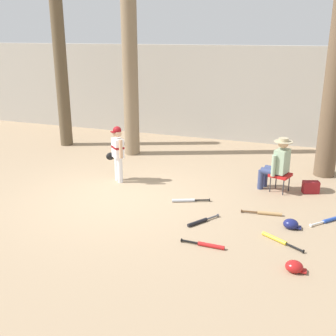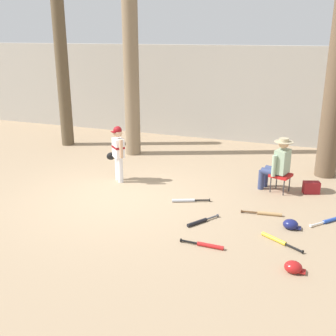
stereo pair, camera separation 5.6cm
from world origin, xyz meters
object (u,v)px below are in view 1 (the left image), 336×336
at_px(bat_red_barrel, 208,245).
at_px(batting_helmet_red, 294,267).
at_px(tree_near_player, 130,59).
at_px(seated_spectator, 277,163).
at_px(young_ballplayer, 117,150).
at_px(bat_aluminum_silver, 186,200).
at_px(handbag_beside_stool, 311,187).
at_px(bat_yellow_trainer, 277,240).
at_px(bat_wood_tan, 266,213).
at_px(bat_black_composite, 200,222).
at_px(folding_stool, 280,176).
at_px(bat_blue_youth, 331,220).
at_px(tree_far_left, 61,69).
at_px(tree_behind_spectator, 335,86).
at_px(batting_helmet_navy, 291,224).

height_order(bat_red_barrel, batting_helmet_red, batting_helmet_red).
xyz_separation_m(tree_near_player, seated_spectator, (4.16, -1.56, -1.98)).
relative_size(young_ballplayer, bat_aluminum_silver, 1.76).
distance_m(handbag_beside_stool, bat_aluminum_silver, 2.75).
xyz_separation_m(bat_yellow_trainer, bat_wood_tan, (-0.31, 1.01, -0.00)).
height_order(handbag_beside_stool, bat_black_composite, handbag_beside_stool).
bearing_deg(bat_yellow_trainer, tree_near_player, 138.71).
height_order(folding_stool, bat_blue_youth, folding_stool).
relative_size(tree_near_player, bat_red_barrel, 7.95).
height_order(tree_far_left, bat_black_composite, tree_far_left).
bearing_deg(tree_behind_spectator, young_ballplayer, -154.98).
distance_m(tree_near_player, folding_stool, 5.07).
bearing_deg(tree_near_player, bat_red_barrel, -52.73).
distance_m(bat_red_barrel, bat_wood_tan, 1.74).
xyz_separation_m(handbag_beside_stool, bat_wood_tan, (-0.75, -1.47, -0.10)).
xyz_separation_m(handbag_beside_stool, bat_aluminum_silver, (-2.37, -1.40, -0.10)).
xyz_separation_m(seated_spectator, bat_aluminum_silver, (-1.63, -1.28, -0.61)).
relative_size(tree_behind_spectator, young_ballplayer, 3.91).
bearing_deg(folding_stool, tree_far_left, 164.78).
bearing_deg(folding_stool, bat_black_composite, -119.39).
bearing_deg(bat_red_barrel, batting_helmet_navy, 43.83).
relative_size(seated_spectator, bat_wood_tan, 1.56).
distance_m(handbag_beside_stool, bat_blue_youth, 1.42).
bearing_deg(bat_wood_tan, batting_helmet_red, -71.09).
distance_m(folding_stool, bat_wood_tan, 1.37).
height_order(young_ballplayer, folding_stool, young_ballplayer).
xyz_separation_m(tree_near_player, folding_stool, (4.25, -1.59, -2.26)).
xyz_separation_m(folding_stool, tree_far_left, (-6.59, 1.79, 1.94)).
xyz_separation_m(tree_near_player, handbag_beside_stool, (4.90, -1.44, -2.49)).
relative_size(handbag_beside_stool, batting_helmet_navy, 1.08).
xyz_separation_m(seated_spectator, bat_black_composite, (-1.10, -2.14, -0.61)).
height_order(tree_behind_spectator, bat_aluminum_silver, tree_behind_spectator).
bearing_deg(young_ballplayer, bat_blue_youth, -7.37).
bearing_deg(bat_aluminum_silver, tree_far_left, 147.93).
xyz_separation_m(bat_red_barrel, batting_helmet_navy, (1.21, 1.16, 0.04)).
xyz_separation_m(folding_stool, bat_red_barrel, (-0.83, -2.91, -0.33)).
height_order(seated_spectator, handbag_beside_stool, seated_spectator).
distance_m(bat_wood_tan, batting_helmet_red, 1.95).
height_order(bat_blue_youth, bat_red_barrel, same).
height_order(bat_black_composite, batting_helmet_red, batting_helmet_red).
relative_size(tree_near_player, batting_helmet_red, 19.16).
distance_m(young_ballplayer, handbag_beside_stool, 4.35).
bearing_deg(folding_stool, batting_helmet_red, -80.52).
height_order(bat_wood_tan, batting_helmet_red, batting_helmet_red).
relative_size(tree_near_player, young_ballplayer, 4.48).
xyz_separation_m(tree_behind_spectator, young_ballplayer, (-4.50, -2.10, -1.40)).
distance_m(handbag_beside_stool, batting_helmet_red, 3.32).
relative_size(tree_near_player, tree_behind_spectator, 1.15).
bearing_deg(tree_behind_spectator, tree_near_player, 178.95).
bearing_deg(bat_aluminum_silver, bat_blue_youth, 0.94).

